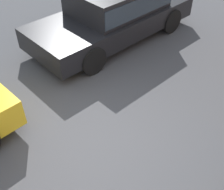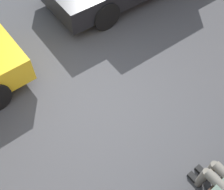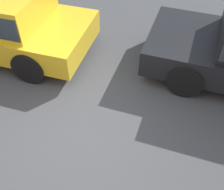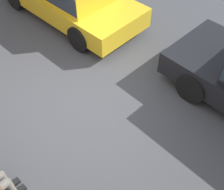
{
  "view_description": "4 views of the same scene",
  "coord_description": "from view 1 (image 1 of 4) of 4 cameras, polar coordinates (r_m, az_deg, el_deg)",
  "views": [
    {
      "loc": [
        1.96,
        2.6,
        3.96
      ],
      "look_at": [
        -0.54,
        0.15,
        0.93
      ],
      "focal_mm": 45.0,
      "sensor_mm": 36.0,
      "label": 1
    },
    {
      "loc": [
        1.49,
        2.6,
        4.52
      ],
      "look_at": [
        -0.14,
        0.55,
        0.77
      ],
      "focal_mm": 45.0,
      "sensor_mm": 36.0,
      "label": 2
    },
    {
      "loc": [
        -1.36,
        2.6,
        3.9
      ],
      "look_at": [
        -0.6,
        0.01,
        1.14
      ],
      "focal_mm": 45.0,
      "sensor_mm": 36.0,
      "label": 3
    },
    {
      "loc": [
        -3.12,
        2.6,
        4.67
      ],
      "look_at": [
        -0.85,
        0.19,
        0.93
      ],
      "focal_mm": 45.0,
      "sensor_mm": 36.0,
      "label": 4
    }
  ],
  "objects": [
    {
      "name": "ground_plane",
      "position": [
        5.13,
        -5.55,
        -9.92
      ],
      "size": [
        60.0,
        60.0,
        0.0
      ],
      "primitive_type": "plane",
      "color": "#424244"
    },
    {
      "name": "parked_car_near",
      "position": [
        7.75,
        0.63,
        16.82
      ],
      "size": [
        4.76,
        2.09,
        1.44
      ],
      "color": "black",
      "rests_on": "ground_plane"
    }
  ]
}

